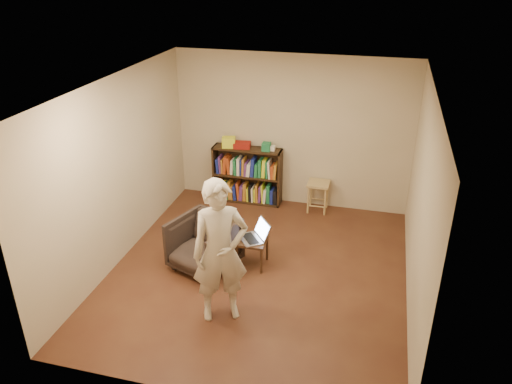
% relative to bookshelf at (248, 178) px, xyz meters
% --- Properties ---
extents(floor, '(4.50, 4.50, 0.00)m').
position_rel_bookshelf_xyz_m(floor, '(0.73, -2.09, -0.44)').
color(floor, '#411E14').
rests_on(floor, ground).
extents(ceiling, '(4.50, 4.50, 0.00)m').
position_rel_bookshelf_xyz_m(ceiling, '(0.73, -2.09, 2.16)').
color(ceiling, white).
rests_on(ceiling, wall_back).
extents(wall_back, '(4.00, 0.00, 4.00)m').
position_rel_bookshelf_xyz_m(wall_back, '(0.73, 0.16, 0.86)').
color(wall_back, beige).
rests_on(wall_back, floor).
extents(wall_left, '(0.00, 4.50, 4.50)m').
position_rel_bookshelf_xyz_m(wall_left, '(-1.27, -2.09, 0.86)').
color(wall_left, beige).
rests_on(wall_left, floor).
extents(wall_right, '(0.00, 4.50, 4.50)m').
position_rel_bookshelf_xyz_m(wall_right, '(2.73, -2.09, 0.86)').
color(wall_right, beige).
rests_on(wall_right, floor).
extents(bookshelf, '(1.20, 0.30, 1.00)m').
position_rel_bookshelf_xyz_m(bookshelf, '(0.00, 0.00, 0.00)').
color(bookshelf, black).
rests_on(bookshelf, floor).
extents(box_yellow, '(0.25, 0.20, 0.18)m').
position_rel_bookshelf_xyz_m(box_yellow, '(-0.32, -0.04, 0.65)').
color(box_yellow, yellow).
rests_on(box_yellow, bookshelf).
extents(red_cloth, '(0.31, 0.25, 0.09)m').
position_rel_bookshelf_xyz_m(red_cloth, '(-0.09, -0.00, 0.61)').
color(red_cloth, maroon).
rests_on(red_cloth, bookshelf).
extents(box_green, '(0.14, 0.14, 0.14)m').
position_rel_bookshelf_xyz_m(box_green, '(0.34, -0.03, 0.63)').
color(box_green, '#1E7141').
rests_on(box_green, bookshelf).
extents(box_white, '(0.10, 0.10, 0.08)m').
position_rel_bookshelf_xyz_m(box_white, '(0.44, -0.00, 0.60)').
color(box_white, white).
rests_on(box_white, bookshelf).
extents(stool, '(0.36, 0.36, 0.52)m').
position_rel_bookshelf_xyz_m(stool, '(1.26, -0.06, -0.02)').
color(stool, tan).
rests_on(stool, floor).
extents(armchair, '(1.03, 1.04, 0.75)m').
position_rel_bookshelf_xyz_m(armchair, '(-0.03, -2.17, -0.07)').
color(armchair, black).
rests_on(armchair, floor).
extents(side_table, '(0.40, 0.40, 0.41)m').
position_rel_bookshelf_xyz_m(side_table, '(0.61, -1.95, -0.10)').
color(side_table, black).
rests_on(side_table, floor).
extents(laptop, '(0.52, 0.52, 0.26)m').
position_rel_bookshelf_xyz_m(laptop, '(0.64, -1.92, 0.03)').
color(laptop, '#B5B4B9').
rests_on(laptop, side_table).
extents(person, '(0.78, 0.68, 1.80)m').
position_rel_bookshelf_xyz_m(person, '(0.53, -3.09, 0.46)').
color(person, beige).
rests_on(person, floor).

